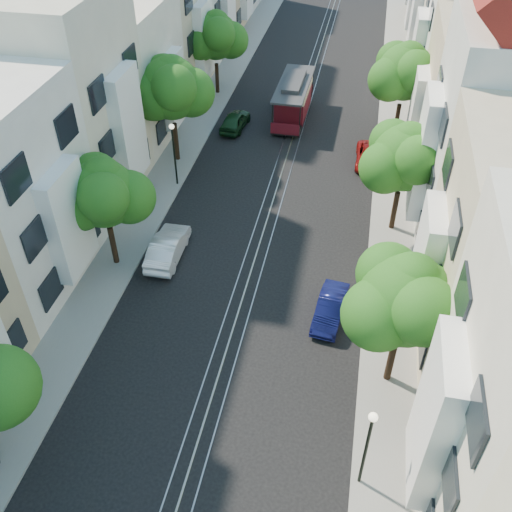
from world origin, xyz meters
The scene contains 22 objects.
ground centered at (0.00, 28.00, 0.00)m, with size 200.00×200.00×0.00m, color black.
sidewalk_east centered at (7.25, 28.00, 0.06)m, with size 2.50×80.00×0.12m, color gray.
sidewalk_west centered at (-7.25, 28.00, 0.06)m, with size 2.50×80.00×0.12m, color gray.
rail_left centered at (-0.55, 28.00, 0.01)m, with size 0.06×80.00×0.02m, color gray.
rail_slot centered at (0.00, 28.00, 0.01)m, with size 0.06×80.00×0.02m, color gray.
rail_right centered at (0.55, 28.00, 0.01)m, with size 0.06×80.00×0.02m, color gray.
lane_line centered at (0.00, 28.00, 0.00)m, with size 0.08×80.00×0.01m, color tan.
townhouses_east centered at (11.87, 27.91, 5.18)m, with size 7.75×72.00×12.00m.
townhouses_west centered at (-11.87, 27.91, 5.08)m, with size 7.75×72.00×11.76m.
tree_e_b centered at (7.26, 8.98, 4.73)m, with size 4.93×4.08×6.68m.
tree_e_c centered at (7.26, 19.98, 4.60)m, with size 4.84×3.99×6.52m.
tree_e_d centered at (7.26, 30.98, 4.87)m, with size 5.01×4.16×6.85m.
tree_w_b centered at (-7.14, 13.98, 4.40)m, with size 4.72×3.87×6.27m.
tree_w_c centered at (-7.14, 24.98, 5.07)m, with size 5.13×4.28×7.09m.
tree_w_d centered at (-7.14, 35.98, 4.60)m, with size 4.84×3.99×6.52m.
lamp_east centered at (6.30, 4.00, 2.85)m, with size 0.32×0.32×4.16m.
lamp_west centered at (-6.30, 22.00, 2.85)m, with size 0.32×0.32×4.16m.
cable_car centered at (-0.48, 32.92, 1.64)m, with size 2.35×7.22×2.76m.
parked_car_e_mid centered at (4.40, 12.26, 0.58)m, with size 1.23×3.53×1.16m, color #0C0F3E.
parked_car_e_far centered at (5.60, 27.05, 0.55)m, with size 1.83×3.97×1.10m, color maroon.
parked_car_w_mid centered at (-4.62, 15.05, 0.69)m, with size 1.45×4.16×1.37m, color silver.
parked_car_w_far centered at (-4.40, 30.27, 0.64)m, with size 1.51×3.74×1.27m, color #143218.
Camera 1 is at (4.69, -7.31, 19.97)m, focal length 40.00 mm.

